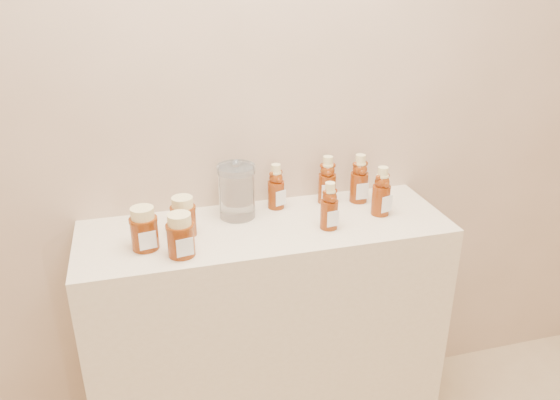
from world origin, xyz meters
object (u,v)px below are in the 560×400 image
object	(u,v)px
display_table	(268,338)
bear_bottle_front_left	(329,203)
bear_bottle_back_left	(276,183)
glass_canister	(237,189)
honey_jar_left	(144,228)

from	to	relation	value
display_table	bear_bottle_front_left	size ratio (longest dim) A/B	6.78
bear_bottle_back_left	bear_bottle_front_left	size ratio (longest dim) A/B	1.02
bear_bottle_front_left	glass_canister	xyz separation A→B (m)	(-0.27, 0.16, 0.01)
display_table	bear_bottle_back_left	bearing A→B (deg)	62.59
bear_bottle_front_left	honey_jar_left	size ratio (longest dim) A/B	1.34
honey_jar_left	glass_canister	distance (m)	0.34
display_table	bear_bottle_front_left	distance (m)	0.57
bear_bottle_back_left	honey_jar_left	bearing A→B (deg)	-177.92
display_table	bear_bottle_back_left	distance (m)	0.56
bear_bottle_back_left	glass_canister	distance (m)	0.15
bear_bottle_back_left	glass_canister	xyz separation A→B (m)	(-0.14, -0.03, 0.01)
bear_bottle_front_left	glass_canister	bearing A→B (deg)	142.16
honey_jar_left	glass_canister	world-z (taller)	glass_canister
bear_bottle_front_left	honey_jar_left	world-z (taller)	bear_bottle_front_left
display_table	glass_canister	distance (m)	0.56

